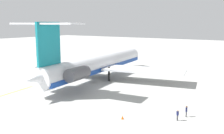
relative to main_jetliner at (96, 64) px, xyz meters
The scene contains 7 objects.
ground 12.63m from the main_jetliner, 118.51° to the right, with size 334.62×334.62×0.00m, color #ADADA8.
main_jetliner is the anchor object (origin of this frame).
ground_crew_near_nose 30.17m from the main_jetliner, 64.22° to the left, with size 0.44×0.28×1.74m.
ground_crew_near_tail 30.69m from the main_jetliner, 60.11° to the left, with size 0.27×0.40×1.66m.
safety_cone_nose 28.68m from the main_jetliner, 139.87° to the right, with size 0.40×0.40×0.55m, color #EA590F.
safety_cone_wingtip 27.71m from the main_jetliner, 45.77° to the left, with size 0.40×0.40×0.55m, color #EA590F.
taxiway_centreline 10.42m from the main_jetliner, 97.97° to the right, with size 75.98×0.36×0.01m, color gold.
Camera 1 is at (55.07, 49.01, 13.75)m, focal length 41.10 mm.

